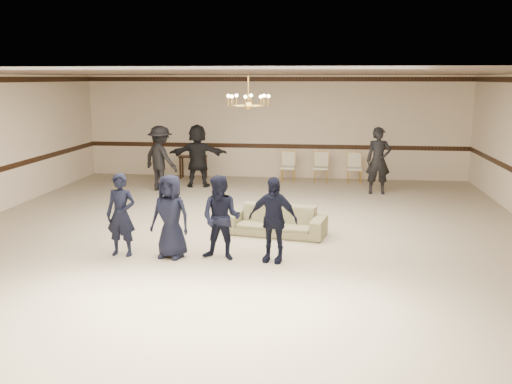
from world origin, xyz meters
TOP-DOWN VIEW (x-y plane):
  - room at (0.00, 0.00)m, footprint 12.01×14.01m
  - chair_rail at (0.00, 6.99)m, footprint 12.00×0.02m
  - crown_molding at (0.00, 6.99)m, footprint 12.00×0.02m
  - chandelier at (0.00, 1.00)m, footprint 0.94×0.94m
  - boy_a at (-1.95, -1.41)m, footprint 0.57×0.39m
  - boy_b at (-1.05, -1.41)m, footprint 0.81×0.62m
  - boy_c at (-0.15, -1.41)m, footprint 0.81×0.68m
  - boy_d at (0.75, -1.41)m, footprint 0.93×0.54m
  - settee at (0.66, 0.28)m, footprint 2.09×1.12m
  - adult_left at (-2.95, 4.43)m, footprint 1.36×1.20m
  - adult_mid at (-2.05, 5.13)m, footprint 1.75×0.76m
  - adult_right at (3.05, 4.73)m, footprint 0.69×0.47m
  - banquet_chair_left at (0.49, 6.25)m, footprint 0.46×0.46m
  - banquet_chair_mid at (1.49, 6.25)m, footprint 0.45×0.45m
  - banquet_chair_right at (2.49, 6.25)m, footprint 0.45×0.45m
  - console_table at (-2.51, 6.45)m, footprint 0.87×0.39m

SIDE VIEW (x-z plane):
  - settee at x=0.66m, z-range 0.00..0.58m
  - console_table at x=-2.51m, z-range 0.00..0.72m
  - banquet_chair_left at x=0.49m, z-range 0.00..0.91m
  - banquet_chair_mid at x=1.49m, z-range 0.00..0.91m
  - banquet_chair_right at x=2.49m, z-range 0.00..0.91m
  - boy_a at x=-1.95m, z-range 0.00..1.49m
  - boy_b at x=-1.05m, z-range 0.00..1.49m
  - boy_c at x=-0.15m, z-range 0.00..1.49m
  - boy_d at x=0.75m, z-range 0.00..1.49m
  - adult_left at x=-2.95m, z-range 0.00..1.82m
  - adult_mid at x=-2.05m, z-range 0.00..1.82m
  - adult_right at x=3.05m, z-range 0.00..1.82m
  - chair_rail at x=0.00m, z-range 0.93..1.07m
  - room at x=0.00m, z-range -0.01..3.20m
  - chandelier at x=0.00m, z-range 2.43..3.32m
  - crown_molding at x=0.00m, z-range 3.01..3.15m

